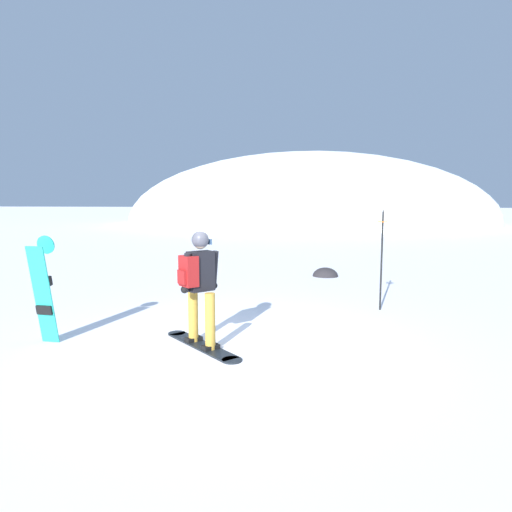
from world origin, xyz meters
The scene contains 6 objects.
ground_plane centered at (0.00, 0.00, 0.00)m, with size 300.00×300.00×0.00m, color white.
ridge_peak_main centered at (-2.23, 39.43, 0.00)m, with size 35.69×32.12×13.82m.
snowboarder_main centered at (-0.39, -0.19, 0.92)m, with size 1.46×1.30×1.71m.
spare_snowboard centered at (-2.71, -0.51, 0.83)m, with size 0.28×0.31×1.64m.
piste_marker_near centered at (2.39, 2.71, 1.14)m, with size 0.20×0.20×2.01m.
rock_dark centered at (1.14, 6.52, 0.00)m, with size 0.73×0.62×0.51m.
Camera 1 is at (1.69, -6.34, 2.15)m, focal length 31.56 mm.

